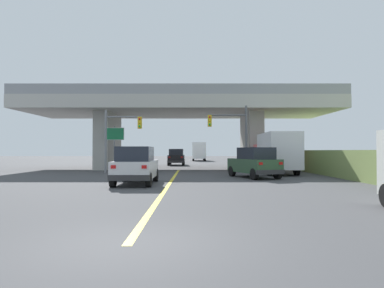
{
  "coord_description": "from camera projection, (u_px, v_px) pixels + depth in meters",
  "views": [
    {
      "loc": [
        1.24,
        -6.57,
        1.81
      ],
      "look_at": [
        1.22,
        15.77,
        2.24
      ],
      "focal_mm": 32.38,
      "sensor_mm": 36.0,
      "label": 1
    }
  ],
  "objects": [
    {
      "name": "suv_crossing",
      "position": [
        255.0,
        163.0,
        22.98
      ],
      "size": [
        3.17,
        4.71,
        2.02
      ],
      "rotation": [
        0.0,
        0.0,
        0.33
      ],
      "color": "#2D4C33",
      "rests_on": "ground"
    },
    {
      "name": "traffic_signal_nearside",
      "position": [
        233.0,
        130.0,
        28.55
      ],
      "size": [
        3.27,
        0.36,
        5.54
      ],
      "color": "#56595E",
      "rests_on": "ground"
    },
    {
      "name": "box_truck",
      "position": [
        277.0,
        153.0,
        27.15
      ],
      "size": [
        2.33,
        7.13,
        3.16
      ],
      "color": "red",
      "rests_on": "ground"
    },
    {
      "name": "sedan_oncoming",
      "position": [
        177.0,
        157.0,
        43.13
      ],
      "size": [
        2.0,
        4.64,
        2.02
      ],
      "color": "black",
      "rests_on": "ground"
    },
    {
      "name": "semi_truck_distant",
      "position": [
        199.0,
        151.0,
        62.05
      ],
      "size": [
        2.33,
        7.51,
        3.23
      ],
      "color": "silver",
      "rests_on": "ground"
    },
    {
      "name": "highway_sign",
      "position": [
        115.0,
        138.0,
        31.43
      ],
      "size": [
        1.78,
        0.17,
        4.06
      ],
      "color": "slate",
      "rests_on": "ground"
    },
    {
      "name": "lane_divider_stripe",
      "position": [
        170.0,
        183.0,
        19.25
      ],
      "size": [
        0.2,
        25.45,
        0.01
      ],
      "primitive_type": "cube",
      "color": "yellow",
      "rests_on": "ground"
    },
    {
      "name": "ground",
      "position": [
        180.0,
        169.0,
        34.8
      ],
      "size": [
        160.0,
        160.0,
        0.0
      ],
      "primitive_type": "plane",
      "color": "#424244"
    },
    {
      "name": "overpass_bridge",
      "position": [
        180.0,
        114.0,
        34.91
      ],
      "size": [
        30.0,
        10.25,
        7.62
      ],
      "color": "#B7B5AD",
      "rests_on": "ground"
    },
    {
      "name": "traffic_signal_farside",
      "position": [
        119.0,
        132.0,
        27.87
      ],
      "size": [
        2.99,
        0.36,
        5.1
      ],
      "color": "slate",
      "rests_on": "ground"
    },
    {
      "name": "suv_lead",
      "position": [
        136.0,
        165.0,
        18.63
      ],
      "size": [
        2.03,
        4.43,
        2.02
      ],
      "color": "silver",
      "rests_on": "ground"
    }
  ]
}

